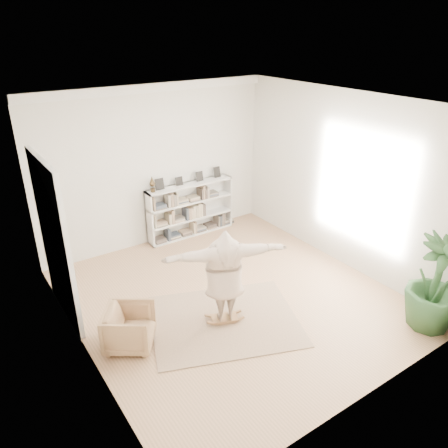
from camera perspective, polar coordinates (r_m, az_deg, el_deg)
name	(u,v)px	position (r m, az deg, el deg)	size (l,w,h in m)	color
floor	(232,297)	(8.38, 1.06, -9.56)	(6.00, 6.00, 0.00)	#A47C55
room_shell	(151,88)	(9.54, -9.46, 17.16)	(6.00, 6.00, 6.00)	silver
doors	(56,242)	(7.80, -21.15, -2.27)	(0.09, 1.78, 2.92)	white
bookshelf	(190,210)	(10.53, -4.44, 1.85)	(2.20, 0.35, 1.64)	silver
armchair	(130,328)	(7.26, -12.24, -13.08)	(0.73, 0.75, 0.69)	tan
rug	(224,320)	(7.79, 0.06, -12.48)	(2.50, 2.00, 0.02)	tan
rocker_board	(224,318)	(7.76, 0.06, -12.17)	(0.52, 0.42, 0.10)	olive
person	(224,274)	(7.26, 0.06, -6.55)	(2.06, 0.56, 1.68)	#C9AD97
houseplant	(436,284)	(8.04, 25.93, -7.06)	(0.93, 0.93, 1.65)	#284C26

